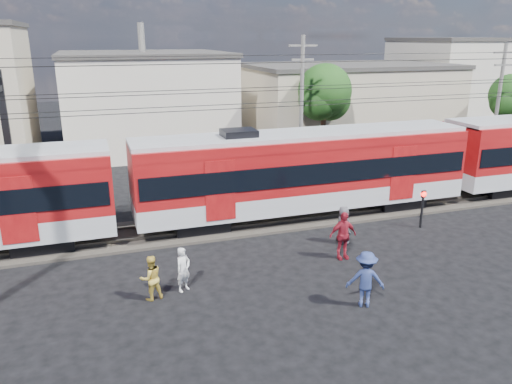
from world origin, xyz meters
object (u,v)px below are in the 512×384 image
commuter_train (308,169)px  pedestrian_a (183,269)px  pedestrian_c (366,279)px  crossing_signal (423,202)px

commuter_train → pedestrian_a: size_ratio=31.82×
commuter_train → pedestrian_c: commuter_train is taller
pedestrian_c → crossing_signal: pedestrian_c is taller
crossing_signal → commuter_train: bearing=145.1°
commuter_train → pedestrian_c: bearing=-101.4°
pedestrian_a → pedestrian_c: pedestrian_c is taller
pedestrian_c → crossing_signal: (6.05, 5.33, 0.28)m
pedestrian_c → pedestrian_a: bearing=-4.9°
pedestrian_a → crossing_signal: crossing_signal is taller
commuter_train → pedestrian_a: bearing=-142.2°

